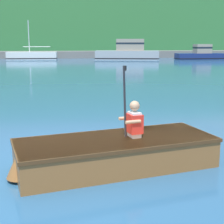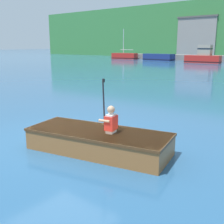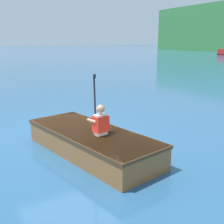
# 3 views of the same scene
# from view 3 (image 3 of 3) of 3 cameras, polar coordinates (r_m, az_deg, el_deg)

# --- Properties ---
(ground_plane) EXTENTS (300.00, 300.00, 0.00)m
(ground_plane) POSITION_cam_3_polar(r_m,az_deg,el_deg) (7.37, -9.03, -4.49)
(ground_plane) COLOR #28567F
(rowboat_foreground) EXTENTS (3.54, 1.94, 0.50)m
(rowboat_foreground) POSITION_cam_3_polar(r_m,az_deg,el_deg) (6.05, -4.53, -5.72)
(rowboat_foreground) COLOR #935B2D
(rowboat_foreground) RESTS_ON ground
(person_paddler) EXTENTS (0.39, 0.40, 1.20)m
(person_paddler) POSITION_cam_3_polar(r_m,az_deg,el_deg) (5.61, -2.39, -1.89)
(person_paddler) COLOR silver
(person_paddler) RESTS_ON rowboat_foreground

